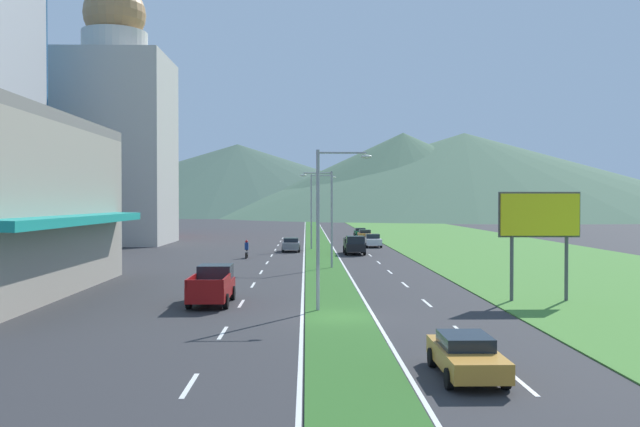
# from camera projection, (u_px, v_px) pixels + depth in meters

# --- Properties ---
(ground_plane) EXTENTS (600.00, 600.00, 0.00)m
(ground_plane) POSITION_uv_depth(u_px,v_px,m) (338.00, 318.00, 32.45)
(ground_plane) COLOR #2D2D30
(grass_median) EXTENTS (3.20, 240.00, 0.06)m
(grass_median) POSITION_uv_depth(u_px,v_px,m) (317.00, 242.00, 92.43)
(grass_median) COLOR #2D6023
(grass_median) RESTS_ON ground_plane
(grass_verge_right) EXTENTS (24.00, 240.00, 0.06)m
(grass_verge_right) POSITION_uv_depth(u_px,v_px,m) (467.00, 242.00, 92.86)
(grass_verge_right) COLOR #477F33
(grass_verge_right) RESTS_ON ground_plane
(lane_dash_left_1) EXTENTS (0.16, 2.80, 0.01)m
(lane_dash_left_1) POSITION_uv_depth(u_px,v_px,m) (190.00, 385.00, 20.57)
(lane_dash_left_1) COLOR silver
(lane_dash_left_1) RESTS_ON ground_plane
(lane_dash_left_2) EXTENTS (0.16, 2.80, 0.01)m
(lane_dash_left_2) POSITION_uv_depth(u_px,v_px,m) (223.00, 333.00, 28.78)
(lane_dash_left_2) COLOR silver
(lane_dash_left_2) RESTS_ON ground_plane
(lane_dash_left_3) EXTENTS (0.16, 2.80, 0.01)m
(lane_dash_left_3) POSITION_uv_depth(u_px,v_px,m) (241.00, 304.00, 37.00)
(lane_dash_left_3) COLOR silver
(lane_dash_left_3) RESTS_ON ground_plane
(lane_dash_left_4) EXTENTS (0.16, 2.80, 0.01)m
(lane_dash_left_4) POSITION_uv_depth(u_px,v_px,m) (253.00, 285.00, 45.21)
(lane_dash_left_4) COLOR silver
(lane_dash_left_4) RESTS_ON ground_plane
(lane_dash_left_5) EXTENTS (0.16, 2.80, 0.01)m
(lane_dash_left_5) POSITION_uv_depth(u_px,v_px,m) (261.00, 272.00, 53.43)
(lane_dash_left_5) COLOR silver
(lane_dash_left_5) RESTS_ON ground_plane
(lane_dash_left_6) EXTENTS (0.16, 2.80, 0.01)m
(lane_dash_left_6) POSITION_uv_depth(u_px,v_px,m) (267.00, 263.00, 61.64)
(lane_dash_left_6) COLOR silver
(lane_dash_left_6) RESTS_ON ground_plane
(lane_dash_left_7) EXTENTS (0.16, 2.80, 0.01)m
(lane_dash_left_7) POSITION_uv_depth(u_px,v_px,m) (272.00, 255.00, 69.86)
(lane_dash_left_7) COLOR silver
(lane_dash_left_7) RESTS_ON ground_plane
(lane_dash_left_8) EXTENTS (0.16, 2.80, 0.01)m
(lane_dash_left_8) POSITION_uv_depth(u_px,v_px,m) (275.00, 250.00, 78.07)
(lane_dash_left_8) COLOR silver
(lane_dash_left_8) RESTS_ON ground_plane
(lane_dash_left_9) EXTENTS (0.16, 2.80, 0.01)m
(lane_dash_left_9) POSITION_uv_depth(u_px,v_px,m) (278.00, 245.00, 86.29)
(lane_dash_left_9) COLOR silver
(lane_dash_left_9) RESTS_ON ground_plane
(lane_dash_left_10) EXTENTS (0.16, 2.80, 0.01)m
(lane_dash_left_10) POSITION_uv_depth(u_px,v_px,m) (281.00, 241.00, 94.50)
(lane_dash_left_10) COLOR silver
(lane_dash_left_10) RESTS_ON ground_plane
(lane_dash_left_11) EXTENTS (0.16, 2.80, 0.01)m
(lane_dash_left_11) POSITION_uv_depth(u_px,v_px,m) (283.00, 238.00, 102.72)
(lane_dash_left_11) COLOR silver
(lane_dash_left_11) RESTS_ON ground_plane
(lane_dash_right_1) EXTENTS (0.16, 2.80, 0.01)m
(lane_dash_right_1) POSITION_uv_depth(u_px,v_px,m) (522.00, 384.00, 20.78)
(lane_dash_right_1) COLOR silver
(lane_dash_right_1) RESTS_ON ground_plane
(lane_dash_right_2) EXTENTS (0.16, 2.80, 0.01)m
(lane_dash_right_2) POSITION_uv_depth(u_px,v_px,m) (461.00, 332.00, 29.00)
(lane_dash_right_2) COLOR silver
(lane_dash_right_2) RESTS_ON ground_plane
(lane_dash_right_3) EXTENTS (0.16, 2.80, 0.01)m
(lane_dash_right_3) POSITION_uv_depth(u_px,v_px,m) (427.00, 303.00, 37.21)
(lane_dash_right_3) COLOR silver
(lane_dash_right_3) RESTS_ON ground_plane
(lane_dash_right_4) EXTENTS (0.16, 2.80, 0.01)m
(lane_dash_right_4) POSITION_uv_depth(u_px,v_px,m) (405.00, 285.00, 45.43)
(lane_dash_right_4) COLOR silver
(lane_dash_right_4) RESTS_ON ground_plane
(lane_dash_right_5) EXTENTS (0.16, 2.80, 0.01)m
(lane_dash_right_5) POSITION_uv_depth(u_px,v_px,m) (390.00, 272.00, 53.64)
(lane_dash_right_5) COLOR silver
(lane_dash_right_5) RESTS_ON ground_plane
(lane_dash_right_6) EXTENTS (0.16, 2.80, 0.01)m
(lane_dash_right_6) POSITION_uv_depth(u_px,v_px,m) (379.00, 262.00, 61.86)
(lane_dash_right_6) COLOR silver
(lane_dash_right_6) RESTS_ON ground_plane
(lane_dash_right_7) EXTENTS (0.16, 2.80, 0.01)m
(lane_dash_right_7) POSITION_uv_depth(u_px,v_px,m) (370.00, 255.00, 70.07)
(lane_dash_right_7) COLOR silver
(lane_dash_right_7) RESTS_ON ground_plane
(lane_dash_right_8) EXTENTS (0.16, 2.80, 0.01)m
(lane_dash_right_8) POSITION_uv_depth(u_px,v_px,m) (363.00, 250.00, 78.29)
(lane_dash_right_8) COLOR silver
(lane_dash_right_8) RESTS_ON ground_plane
(lane_dash_right_9) EXTENTS (0.16, 2.80, 0.01)m
(lane_dash_right_9) POSITION_uv_depth(u_px,v_px,m) (358.00, 245.00, 86.50)
(lane_dash_right_9) COLOR silver
(lane_dash_right_9) RESTS_ON ground_plane
(lane_dash_right_10) EXTENTS (0.16, 2.80, 0.01)m
(lane_dash_right_10) POSITION_uv_depth(u_px,v_px,m) (353.00, 241.00, 94.71)
(lane_dash_right_10) COLOR silver
(lane_dash_right_10) RESTS_ON ground_plane
(lane_dash_right_11) EXTENTS (0.16, 2.80, 0.01)m
(lane_dash_right_11) POSITION_uv_depth(u_px,v_px,m) (350.00, 238.00, 102.93)
(lane_dash_right_11) COLOR silver
(lane_dash_right_11) RESTS_ON ground_plane
(edge_line_median_left) EXTENTS (0.16, 240.00, 0.01)m
(edge_line_median_left) POSITION_uv_depth(u_px,v_px,m) (304.00, 242.00, 92.39)
(edge_line_median_left) COLOR silver
(edge_line_median_left) RESTS_ON ground_plane
(edge_line_median_right) EXTENTS (0.16, 240.00, 0.01)m
(edge_line_median_right) POSITION_uv_depth(u_px,v_px,m) (330.00, 242.00, 92.47)
(edge_line_median_right) COLOR silver
(edge_line_median_right) RESTS_ON ground_plane
(domed_building) EXTENTS (14.01, 14.01, 34.29)m
(domed_building) POSITION_uv_depth(u_px,v_px,m) (115.00, 133.00, 89.18)
(domed_building) COLOR #B7B2A8
(domed_building) RESTS_ON ground_plane
(midrise_colored) EXTENTS (13.21, 13.21, 20.93)m
(midrise_colored) POSITION_uv_depth(u_px,v_px,m) (121.00, 171.00, 107.45)
(midrise_colored) COLOR #D83847
(midrise_colored) RESTS_ON ground_plane
(hill_far_left) EXTENTS (200.93, 200.93, 31.91)m
(hill_far_left) POSITION_uv_depth(u_px,v_px,m) (238.00, 179.00, 311.90)
(hill_far_left) COLOR #3D5647
(hill_far_left) RESTS_ON ground_plane
(hill_far_center) EXTENTS (136.92, 136.92, 31.96)m
(hill_far_center) POSITION_uv_depth(u_px,v_px,m) (403.00, 174.00, 260.02)
(hill_far_center) COLOR #47664C
(hill_far_center) RESTS_ON ground_plane
(hill_far_right) EXTENTS (212.56, 212.56, 32.74)m
(hill_far_right) POSITION_uv_depth(u_px,v_px,m) (464.00, 174.00, 269.00)
(hill_far_right) COLOR #47664C
(hill_far_right) RESTS_ON ground_plane
(street_lamp_near) EXTENTS (2.84, 0.28, 8.23)m
(street_lamp_near) POSITION_uv_depth(u_px,v_px,m) (324.00, 217.00, 34.40)
(street_lamp_near) COLOR #99999E
(street_lamp_near) RESTS_ON ground_plane
(street_lamp_mid) EXTENTS (2.74, 0.43, 8.13)m
(street_lamp_mid) POSITION_uv_depth(u_px,v_px,m) (328.00, 212.00, 56.57)
(street_lamp_mid) COLOR #99999E
(street_lamp_mid) RESTS_ON ground_plane
(street_lamp_far) EXTENTS (2.98, 0.28, 8.75)m
(street_lamp_far) POSITION_uv_depth(u_px,v_px,m) (314.00, 206.00, 78.65)
(street_lamp_far) COLOR #99999E
(street_lamp_far) RESTS_ON ground_plane
(billboard_roadside) EXTENTS (4.60, 0.28, 6.14)m
(billboard_roadside) POSITION_uv_depth(u_px,v_px,m) (540.00, 220.00, 37.68)
(billboard_roadside) COLOR #4C4C51
(billboard_roadside) RESTS_ON ground_plane
(car_0) EXTENTS (1.91, 4.46, 1.34)m
(car_0) POSITION_uv_depth(u_px,v_px,m) (466.00, 355.00, 21.57)
(car_0) COLOR #C6842D
(car_0) RESTS_ON ground_plane
(car_1) EXTENTS (2.00, 4.01, 1.53)m
(car_1) POSITION_uv_depth(u_px,v_px,m) (291.00, 245.00, 75.25)
(car_1) COLOR slate
(car_1) RESTS_ON ground_plane
(car_2) EXTENTS (1.89, 4.67, 1.42)m
(car_2) POSITION_uv_depth(u_px,v_px,m) (360.00, 232.00, 105.85)
(car_2) COLOR #0C5128
(car_2) RESTS_ON ground_plane
(car_3) EXTENTS (1.98, 4.27, 1.48)m
(car_3) POSITION_uv_depth(u_px,v_px,m) (365.00, 235.00, 97.91)
(car_3) COLOR #C6842D
(car_3) RESTS_ON ground_plane
(car_4) EXTENTS (2.00, 4.26, 1.60)m
(car_4) POSITION_uv_depth(u_px,v_px,m) (373.00, 241.00, 82.73)
(car_4) COLOR silver
(car_4) RESTS_ON ground_plane
(pickup_truck_0) EXTENTS (2.18, 5.40, 2.00)m
(pickup_truck_0) POSITION_uv_depth(u_px,v_px,m) (354.00, 245.00, 71.41)
(pickup_truck_0) COLOR black
(pickup_truck_0) RESTS_ON ground_plane
(pickup_truck_1) EXTENTS (2.18, 5.40, 2.00)m
(pickup_truck_1) POSITION_uv_depth(u_px,v_px,m) (212.00, 285.00, 37.13)
(pickup_truck_1) COLOR maroon
(pickup_truck_1) RESTS_ON ground_plane
(motorcycle_rider) EXTENTS (0.36, 2.00, 1.80)m
(motorcycle_rider) POSITION_uv_depth(u_px,v_px,m) (247.00, 251.00, 66.50)
(motorcycle_rider) COLOR black
(motorcycle_rider) RESTS_ON ground_plane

